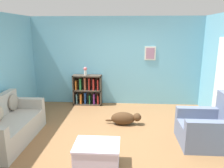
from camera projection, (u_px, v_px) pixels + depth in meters
ground_plane at (111, 136)px, 4.66m from camera, size 14.00×14.00×0.00m
wall_back at (116, 61)px, 6.53m from camera, size 5.60×0.13×2.60m
couch at (7, 126)px, 4.38m from camera, size 0.81×1.74×0.87m
bookshelf at (88, 90)px, 6.59m from camera, size 0.85×0.29×0.91m
recliner_chair at (210, 128)px, 4.27m from camera, size 1.01×0.90×1.00m
coffee_table at (97, 155)px, 3.55m from camera, size 0.73×0.56×0.42m
dog at (125, 118)px, 5.20m from camera, size 0.87×0.28×0.31m
vase at (85, 71)px, 6.44m from camera, size 0.11×0.11×0.25m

